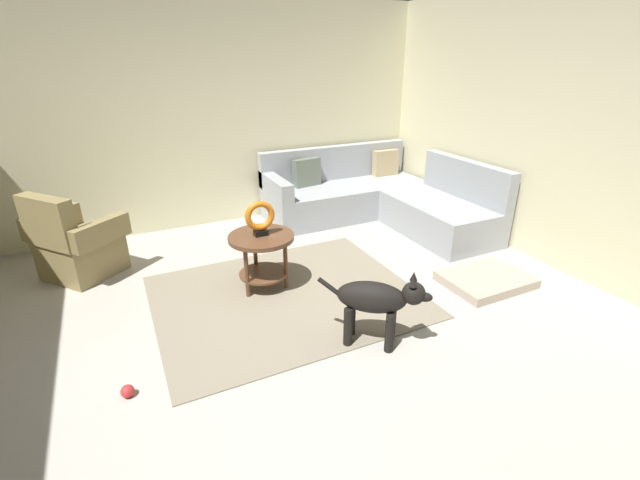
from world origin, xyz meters
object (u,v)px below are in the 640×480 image
sectional_couch (378,199)px  dog_toy_ball (127,391)px  dog_toy_bone (366,290)px  dog_bed_mat (486,280)px  torus_sculpture (260,217)px  armchair (76,246)px  side_table (262,248)px  dog (377,301)px

sectional_couch → dog_toy_ball: (-3.23, -2.04, -0.25)m
dog_toy_bone → dog_bed_mat: bearing=-17.6°
sectional_couch → torus_sculpture: bearing=-151.4°
armchair → dog_toy_bone: armchair is taller
side_table → dog: dog is taller
sectional_couch → dog_toy_bone: sectional_couch is taller
torus_sculpture → dog_toy_bone: torus_sculpture is taller
dog_bed_mat → sectional_couch: bearing=89.8°
armchair → side_table: bearing=17.3°
sectional_couch → dog_toy_bone: bearing=-125.6°
sectional_couch → torus_sculpture: (-1.96, -1.07, 0.42)m
armchair → side_table: armchair is taller
torus_sculpture → dog: torus_sculpture is taller
sectional_couch → side_table: sectional_couch is taller
side_table → torus_sculpture: (-0.00, 0.00, 0.29)m
side_table → dog_bed_mat: side_table is taller
armchair → dog: size_ratio=1.45×
sectional_couch → dog: sectional_couch is taller
torus_sculpture → dog_toy_ball: torus_sculpture is taller
sectional_couch → armchair: 3.52m
armchair → dog_bed_mat: (3.52, -1.91, -0.28)m
dog_toy_ball → dog_toy_bone: size_ratio=0.48×
armchair → dog: 3.03m
sectional_couch → armchair: (-3.52, -0.03, 0.03)m
armchair → side_table: (1.56, -1.04, 0.09)m
torus_sculpture → dog: (0.48, -1.20, -0.33)m
dog_toy_bone → dog: bearing=-116.8°
torus_sculpture → sectional_couch: bearing=28.6°
dog → torus_sculpture: bearing=-119.0°
dog_bed_mat → dog_toy_bone: (-1.13, 0.36, -0.01)m
armchair → dog_bed_mat: armchair is taller
armchair → dog_toy_ball: 2.05m
dog_bed_mat → dog: dog is taller
side_table → dog_toy_bone: side_table is taller
torus_sculpture → dog_toy_bone: size_ratio=1.81×
dog_bed_mat → dog_toy_ball: size_ratio=9.31×
sectional_couch → dog_bed_mat: bearing=-90.2°
sectional_couch → dog_toy_bone: size_ratio=12.50×
dog → side_table: bearing=-119.0°
armchair → torus_sculpture: 1.92m
side_table → torus_sculpture: torus_sculpture is taller
sectional_couch → dog_toy_ball: 3.83m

